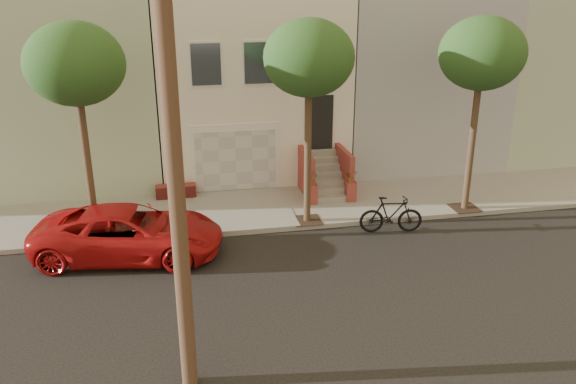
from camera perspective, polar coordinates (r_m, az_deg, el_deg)
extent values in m
plane|color=black|center=(14.91, 1.54, -9.49)|extent=(90.00, 90.00, 0.00)
cube|color=gray|center=(19.61, -1.91, -1.64)|extent=(40.00, 3.70, 0.15)
cube|color=silver|center=(24.27, -4.34, 11.37)|extent=(7.00, 8.00, 7.00)
cube|color=#9DAE8D|center=(24.40, -20.65, 10.20)|extent=(6.50, 8.00, 7.00)
cube|color=#909398|center=(25.98, 11.03, 11.66)|extent=(6.50, 8.00, 7.00)
cube|color=#9DAE8D|center=(29.04, 23.25, 11.30)|extent=(6.50, 8.00, 7.00)
cube|color=silver|center=(20.81, -5.26, 3.46)|extent=(3.20, 0.12, 2.50)
cube|color=beige|center=(20.78, -5.23, 3.15)|extent=(2.90, 0.06, 2.20)
cube|color=gray|center=(19.46, -4.53, -1.60)|extent=(3.20, 3.70, 0.02)
cube|color=maroon|center=(20.73, -11.12, 0.09)|extent=(1.40, 0.45, 0.44)
cube|color=black|center=(20.99, 3.15, 6.92)|extent=(1.00, 0.06, 2.00)
cube|color=#3F4751|center=(19.98, -8.18, 12.49)|extent=(1.00, 0.06, 1.40)
cube|color=silver|center=(20.00, -8.19, 12.50)|extent=(1.15, 0.05, 1.55)
cube|color=#3F4751|center=(20.16, -2.95, 12.73)|extent=(1.00, 0.06, 1.40)
cube|color=silver|center=(20.18, -2.96, 12.74)|extent=(1.15, 0.05, 1.55)
cube|color=#3F4751|center=(20.50, 2.16, 12.87)|extent=(1.00, 0.06, 1.40)
cube|color=silver|center=(20.51, 2.15, 12.88)|extent=(1.15, 0.05, 1.55)
cube|color=gray|center=(20.02, 4.29, -0.68)|extent=(1.20, 0.28, 0.20)
cube|color=gray|center=(20.20, 4.10, 0.13)|extent=(1.20, 0.28, 0.20)
cube|color=gray|center=(20.39, 3.90, 0.92)|extent=(1.20, 0.28, 0.20)
cube|color=gray|center=(20.58, 3.72, 1.70)|extent=(1.20, 0.28, 0.20)
cube|color=gray|center=(20.77, 3.53, 2.47)|extent=(1.20, 0.28, 0.20)
cube|color=gray|center=(20.97, 3.35, 3.22)|extent=(1.20, 0.28, 0.20)
cube|color=gray|center=(21.17, 3.17, 3.96)|extent=(1.20, 0.28, 0.20)
cube|color=maroon|center=(20.38, 1.82, 1.85)|extent=(0.18, 1.96, 1.60)
cube|color=maroon|center=(20.73, 5.59, 2.08)|extent=(0.18, 1.96, 1.60)
cube|color=maroon|center=(19.72, 2.38, -0.19)|extent=(0.35, 0.35, 0.70)
imported|color=#1D4418|center=(19.53, 2.40, 1.39)|extent=(0.40, 0.35, 0.45)
cube|color=maroon|center=(20.08, 6.26, 0.09)|extent=(0.35, 0.35, 0.70)
imported|color=#1D4418|center=(19.89, 6.33, 1.64)|extent=(0.41, 0.35, 0.45)
cube|color=#2D2116|center=(18.21, -18.51, -4.27)|extent=(0.90, 0.90, 0.02)
cylinder|color=#3B2B1A|center=(17.48, -19.27, 1.99)|extent=(0.22, 0.22, 4.20)
ellipsoid|color=#1D4418|center=(16.83, -20.48, 11.89)|extent=(2.70, 2.57, 2.29)
cube|color=#2D2116|center=(18.44, 1.90, -2.84)|extent=(0.90, 0.90, 0.02)
cylinder|color=#3B2B1A|center=(17.72, 1.98, 3.40)|extent=(0.22, 0.22, 4.20)
ellipsoid|color=#1D4418|center=(17.09, 2.10, 13.23)|extent=(2.70, 2.57, 2.29)
cube|color=#2D2116|center=(20.34, 17.18, -1.52)|extent=(0.90, 0.90, 0.02)
cylinder|color=#3B2B1A|center=(19.69, 17.81, 4.16)|extent=(0.22, 0.22, 4.20)
ellipsoid|color=#1D4418|center=(19.11, 18.80, 12.96)|extent=(2.70, 2.57, 2.29)
cylinder|color=#3F2D1D|center=(9.70, -11.47, 5.53)|extent=(0.30, 0.30, 10.00)
imported|color=#AD1213|center=(16.77, -15.54, -3.94)|extent=(5.56, 3.22, 1.46)
imported|color=black|center=(18.03, 10.24, -2.23)|extent=(2.03, 0.85, 1.18)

